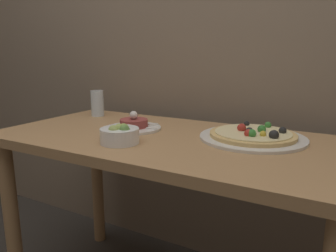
# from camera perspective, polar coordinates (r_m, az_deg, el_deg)

# --- Properties ---
(dining_table) EXTENTS (1.29, 0.64, 0.73)m
(dining_table) POSITION_cam_1_polar(r_m,az_deg,el_deg) (1.24, -0.15, -6.83)
(dining_table) COLOR #AD7F51
(dining_table) RESTS_ON ground_plane
(pizza_plate) EXTENTS (0.37, 0.37, 0.05)m
(pizza_plate) POSITION_cam_1_polar(r_m,az_deg,el_deg) (1.20, 14.58, -1.61)
(pizza_plate) COLOR silver
(pizza_plate) RESTS_ON dining_table
(tartare_plate) EXTENTS (0.22, 0.22, 0.07)m
(tartare_plate) POSITION_cam_1_polar(r_m,az_deg,el_deg) (1.32, -5.97, 0.11)
(tartare_plate) COLOR silver
(tartare_plate) RESTS_ON dining_table
(small_bowl) EXTENTS (0.13, 0.13, 0.07)m
(small_bowl) POSITION_cam_1_polar(r_m,az_deg,el_deg) (1.12, -8.36, -1.43)
(small_bowl) COLOR white
(small_bowl) RESTS_ON dining_table
(drinking_glass) EXTENTS (0.06, 0.06, 0.12)m
(drinking_glass) POSITION_cam_1_polar(r_m,az_deg,el_deg) (1.62, -12.20, 3.89)
(drinking_glass) COLOR silver
(drinking_glass) RESTS_ON dining_table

